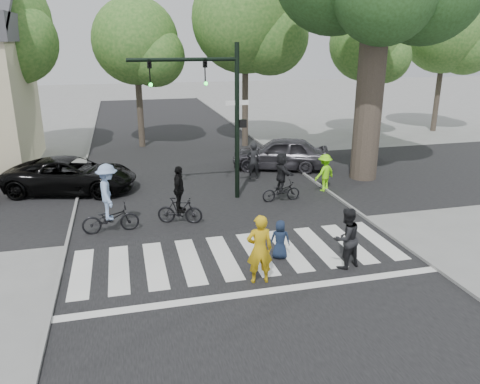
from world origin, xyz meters
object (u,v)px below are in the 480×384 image
at_px(cyclist_right, 281,180).
at_px(cyclist_mid, 179,200).
at_px(cyclist_left, 109,203).
at_px(traffic_signal, 215,101).
at_px(pedestrian_adult, 346,238).
at_px(car_suv, 71,175).
at_px(car_grey, 280,153).
at_px(pedestrian_woman, 260,249).
at_px(pedestrian_child, 280,240).

bearing_deg(cyclist_right, cyclist_mid, -161.91).
height_order(cyclist_left, cyclist_mid, cyclist_left).
relative_size(traffic_signal, pedestrian_adult, 3.43).
relative_size(traffic_signal, cyclist_right, 3.06).
height_order(traffic_signal, cyclist_right, traffic_signal).
distance_m(pedestrian_adult, cyclist_mid, 5.99).
relative_size(car_suv, car_grey, 1.13).
bearing_deg(cyclist_left, car_grey, 37.72).
bearing_deg(cyclist_left, traffic_signal, 31.01).
bearing_deg(pedestrian_woman, car_suv, -55.02).
distance_m(pedestrian_woman, cyclist_mid, 4.89).
height_order(traffic_signal, pedestrian_woman, traffic_signal).
distance_m(cyclist_left, cyclist_right, 6.67).
xyz_separation_m(pedestrian_adult, car_suv, (-7.95, 9.05, -0.14)).
distance_m(traffic_signal, pedestrian_adult, 7.64).
bearing_deg(pedestrian_adult, cyclist_right, -107.22).
bearing_deg(car_grey, pedestrian_adult, 12.54).
bearing_deg(car_suv, pedestrian_adult, -124.74).
distance_m(car_suv, car_grey, 9.70).
height_order(pedestrian_child, pedestrian_adult, pedestrian_adult).
bearing_deg(car_suv, cyclist_left, -147.84).
distance_m(cyclist_left, car_grey, 10.12).
distance_m(pedestrian_adult, cyclist_right, 5.78).
distance_m(pedestrian_child, cyclist_left, 5.77).
bearing_deg(traffic_signal, cyclist_right, -19.45).
bearing_deg(pedestrian_child, car_grey, -89.67).
bearing_deg(cyclist_left, cyclist_mid, 5.66).
relative_size(traffic_signal, cyclist_left, 2.58).
bearing_deg(pedestrian_adult, car_suv, -64.70).
xyz_separation_m(pedestrian_child, cyclist_right, (1.70, 4.80, 0.29)).
distance_m(pedestrian_woman, pedestrian_adult, 2.57).
bearing_deg(car_grey, pedestrian_woman, -0.06).
xyz_separation_m(pedestrian_woman, cyclist_right, (2.69, 6.02, -0.07)).
bearing_deg(car_grey, cyclist_mid, -22.07).
bearing_deg(cyclist_right, traffic_signal, 160.55).
bearing_deg(traffic_signal, pedestrian_child, -82.76).
height_order(pedestrian_child, cyclist_left, cyclist_left).
xyz_separation_m(pedestrian_child, cyclist_mid, (-2.46, 3.44, 0.26)).
height_order(pedestrian_child, car_suv, car_suv).
height_order(cyclist_left, cyclist_right, cyclist_left).
xyz_separation_m(traffic_signal, pedestrian_woman, (-0.27, -6.87, -2.96)).
bearing_deg(car_suv, cyclist_mid, -125.83).
height_order(pedestrian_adult, car_suv, pedestrian_adult).
relative_size(pedestrian_child, cyclist_mid, 0.57).
xyz_separation_m(pedestrian_adult, cyclist_left, (-6.35, 4.19, 0.13)).
bearing_deg(pedestrian_adult, cyclist_left, -49.41).
xyz_separation_m(cyclist_left, car_grey, (8.01, 6.19, -0.22)).
bearing_deg(pedestrian_adult, car_grey, -115.05).
bearing_deg(cyclist_left, car_suv, 108.20).
bearing_deg(cyclist_mid, pedestrian_woman, -72.43).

